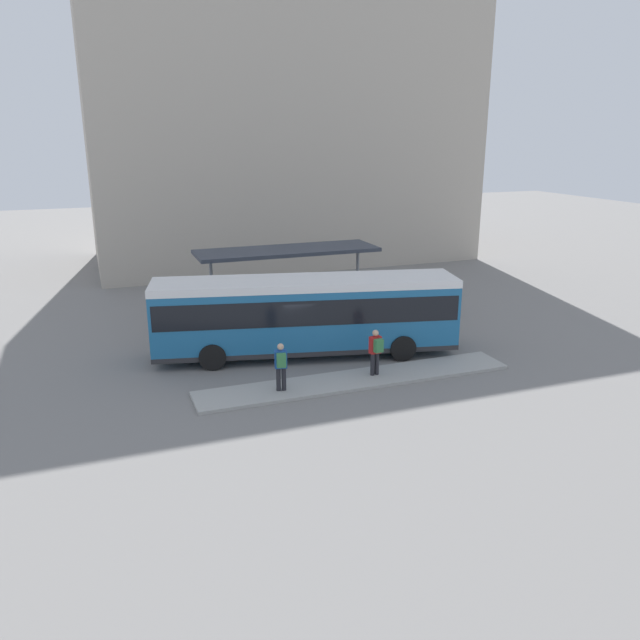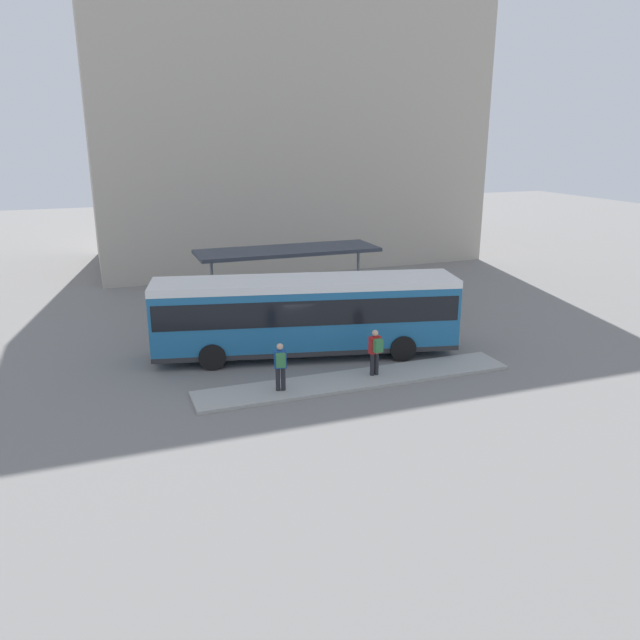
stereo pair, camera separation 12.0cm
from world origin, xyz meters
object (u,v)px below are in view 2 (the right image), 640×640
object	(u,v)px
city_bus	(306,311)
potted_planter_near_shelter	(335,309)
bicycle_blue	(441,302)
bicycle_orange	(428,300)
bicycle_red	(426,296)
pedestrian_companion	(375,350)
pedestrian_waiting	(280,364)
bicycle_black	(450,306)

from	to	relation	value
city_bus	potted_planter_near_shelter	xyz separation A→B (m)	(2.80, 3.91, -1.22)
bicycle_blue	potted_planter_near_shelter	size ratio (longest dim) A/B	1.43
bicycle_orange	potted_planter_near_shelter	world-z (taller)	potted_planter_near_shelter
bicycle_red	city_bus	bearing A→B (deg)	-63.37
bicycle_blue	pedestrian_companion	bearing A→B (deg)	138.51
pedestrian_waiting	bicycle_red	bearing A→B (deg)	-38.64
bicycle_blue	bicycle_orange	bearing A→B (deg)	29.13
bicycle_blue	bicycle_black	bearing A→B (deg)	-173.18
city_bus	pedestrian_companion	world-z (taller)	city_bus
pedestrian_companion	potted_planter_near_shelter	distance (m)	7.29
bicycle_black	bicycle_red	bearing A→B (deg)	-178.38
pedestrian_companion	bicycle_black	size ratio (longest dim) A/B	1.07
bicycle_blue	potted_planter_near_shelter	bearing A→B (deg)	95.72
pedestrian_waiting	bicycle_orange	size ratio (longest dim) A/B	1.12
bicycle_orange	bicycle_red	xyz separation A→B (m)	(0.23, 0.71, 0.01)
bicycle_blue	bicycle_red	world-z (taller)	bicycle_blue
bicycle_black	pedestrian_waiting	bearing A→B (deg)	-60.70
bicycle_orange	pedestrian_companion	bearing A→B (deg)	142.83
potted_planter_near_shelter	bicycle_black	bearing A→B (deg)	-3.69
pedestrian_waiting	bicycle_blue	size ratio (longest dim) A/B	0.95
city_bus	pedestrian_companion	xyz separation A→B (m)	(1.57, -3.27, -0.75)
pedestrian_companion	bicycle_black	xyz separation A→B (m)	(7.34, 6.78, -0.77)
bicycle_black	bicycle_blue	world-z (taller)	bicycle_blue
bicycle_black	potted_planter_near_shelter	bearing A→B (deg)	-96.67
city_bus	bicycle_red	size ratio (longest dim) A/B	7.69
potted_planter_near_shelter	pedestrian_companion	bearing A→B (deg)	-99.70
pedestrian_waiting	bicycle_orange	xyz separation A→B (m)	(10.64, 8.40, -0.77)
bicycle_black	bicycle_red	xyz separation A→B (m)	(-0.17, 2.13, -0.00)
bicycle_orange	city_bus	bearing A→B (deg)	123.18
city_bus	bicycle_blue	size ratio (longest dim) A/B	6.83
bicycle_red	potted_planter_near_shelter	bearing A→B (deg)	-79.93
city_bus	pedestrian_companion	bearing A→B (deg)	-51.82
bicycle_blue	city_bus	bearing A→B (deg)	118.22
bicycle_blue	potted_planter_near_shelter	xyz separation A→B (m)	(-6.06, -0.32, 0.27)
bicycle_black	bicycle_blue	size ratio (longest dim) A/B	0.90
bicycle_orange	potted_planter_near_shelter	bearing A→B (deg)	103.27
city_bus	bicycle_orange	xyz separation A→B (m)	(8.50, 4.94, -1.54)
bicycle_orange	pedestrian_waiting	bearing A→B (deg)	131.33
pedestrian_companion	city_bus	bearing A→B (deg)	17.32
bicycle_blue	bicycle_red	bearing A→B (deg)	7.56
pedestrian_waiting	bicycle_black	world-z (taller)	pedestrian_waiting
pedestrian_waiting	pedestrian_companion	size ratio (longest dim) A/B	0.99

